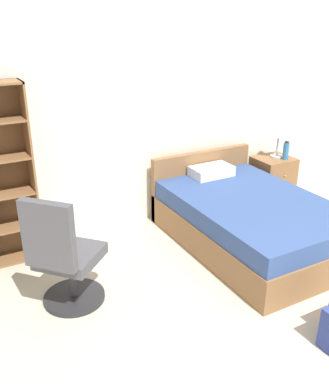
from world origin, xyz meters
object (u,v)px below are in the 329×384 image
(bed, at_px, (248,219))
(water_bottle, at_px, (286,151))
(table_lamp, at_px, (279,131))
(office_chair, at_px, (64,259))
(nightstand, at_px, (272,179))

(bed, xyz_separation_m, water_bottle, (1.11, 0.65, 0.44))
(bed, bearing_deg, table_lamp, 35.88)
(bed, height_order, table_lamp, table_lamp)
(table_lamp, relative_size, water_bottle, 1.90)
(office_chair, distance_m, nightstand, 3.24)
(bed, distance_m, table_lamp, 1.49)
(office_chair, bearing_deg, table_lamp, 16.59)
(office_chair, xyz_separation_m, water_bottle, (3.19, 0.82, 0.25))
(office_chair, bearing_deg, water_bottle, 14.33)
(nightstand, bearing_deg, bed, -143.43)
(bed, xyz_separation_m, office_chair, (-2.08, -0.16, 0.19))
(table_lamp, bearing_deg, office_chair, -163.41)
(bed, height_order, office_chair, office_chair)
(office_chair, bearing_deg, bed, 4.47)
(office_chair, relative_size, table_lamp, 2.31)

